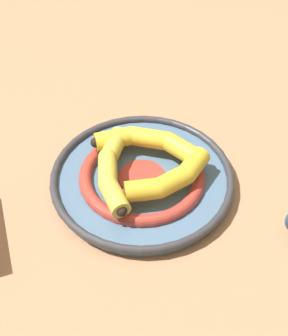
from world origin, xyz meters
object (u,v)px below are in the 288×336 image
(decorative_bowl, at_px, (144,176))
(banana_a, at_px, (150,142))
(banana_b, at_px, (111,169))
(banana_c, at_px, (168,180))

(decorative_bowl, distance_m, banana_a, 0.06)
(decorative_bowl, xyz_separation_m, banana_a, (-0.04, -0.03, 0.03))
(banana_b, bearing_deg, decorative_bowl, 99.14)
(decorative_bowl, height_order, banana_c, banana_c)
(banana_a, bearing_deg, banana_b, 57.22)
(decorative_bowl, distance_m, banana_c, 0.06)
(banana_a, relative_size, banana_b, 1.14)
(banana_b, bearing_deg, banana_a, 130.64)
(decorative_bowl, bearing_deg, banana_c, 91.97)
(banana_a, xyz_separation_m, banana_b, (0.09, 0.00, -0.00))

